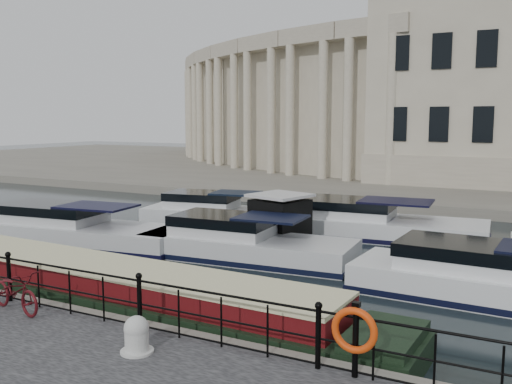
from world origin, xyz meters
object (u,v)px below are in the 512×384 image
Objects in this scene: mooring_bollard at (137,335)px; narrowboat at (107,294)px; bicycle at (15,291)px; harbour_hut at (280,224)px; life_ring_post at (355,332)px.

mooring_bollard reaches higher than narrowboat.
bicycle reaches higher than mooring_bollard.
harbour_hut is (-2.36, 11.20, 0.07)m from mooring_bollard.
life_ring_post is 0.08× the size of narrowboat.
harbour_hut is at bearing 101.93° from mooring_bollard.
bicycle is at bearing -100.65° from narrowboat.
mooring_bollard is at bearing -38.30° from narrowboat.
bicycle reaches higher than narrowboat.
bicycle is 0.59× the size of harbour_hut.
narrowboat is at bearing -81.83° from harbour_hut.
life_ring_post is (7.91, 0.38, 0.34)m from bicycle.
harbour_hut reaches higher than narrowboat.
bicycle is 3.97m from mooring_bollard.
harbour_hut reaches higher than life_ring_post.
bicycle is at bearing -177.24° from life_ring_post.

